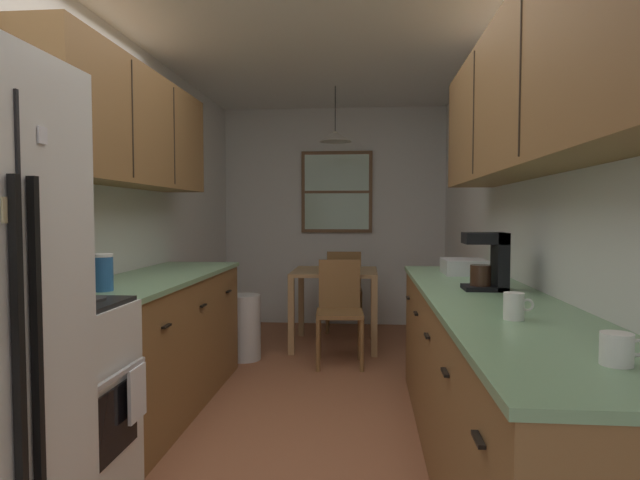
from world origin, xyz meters
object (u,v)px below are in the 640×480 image
(storage_canister, at_px, (102,272))
(microwave_over_range, at_px, (9,132))
(dining_table, at_px, (335,283))
(trash_bin, at_px, (245,327))
(mug_by_coffeemaker, at_px, (617,349))
(mug_spare, at_px, (514,306))
(dining_chair_far, at_px, (344,287))
(dish_rack, at_px, (464,267))
(stove_range, at_px, (42,409))
(table_serving_bowl, at_px, (336,267))
(dining_chair_near, at_px, (340,306))
(coffee_maker, at_px, (490,260))

(storage_canister, bearing_deg, microwave_over_range, -101.08)
(dining_table, height_order, trash_bin, dining_table)
(mug_by_coffeemaker, relative_size, mug_spare, 1.06)
(dining_chair_far, xyz_separation_m, dish_rack, (0.91, -2.17, 0.45))
(stove_range, height_order, mug_spare, stove_range)
(trash_bin, bearing_deg, table_serving_bowl, 35.15)
(stove_range, xyz_separation_m, table_serving_bowl, (1.08, 3.06, 0.31))
(stove_range, xyz_separation_m, mug_by_coffeemaker, (2.05, -0.64, 0.47))
(dining_table, relative_size, dish_rack, 2.42)
(dish_rack, bearing_deg, mug_spare, -93.44)
(trash_bin, bearing_deg, dining_chair_far, 54.80)
(stove_range, bearing_deg, dining_chair_near, 65.04)
(dining_chair_near, bearing_deg, stove_range, -114.96)
(microwave_over_range, relative_size, dining_chair_far, 0.68)
(dining_chair_near, height_order, mug_by_coffeemaker, mug_by_coffeemaker)
(dining_table, bearing_deg, stove_range, -109.18)
(dining_chair_near, xyz_separation_m, coffee_maker, (0.89, -1.71, 0.56))
(trash_bin, distance_m, coffee_maker, 2.58)
(microwave_over_range, bearing_deg, mug_by_coffeemaker, -16.51)
(dining_chair_near, height_order, table_serving_bowl, dining_chair_near)
(stove_range, relative_size, coffee_maker, 3.58)
(microwave_over_range, height_order, storage_canister, microwave_over_range)
(dining_chair_far, distance_m, trash_bin, 1.47)
(microwave_over_range, height_order, table_serving_bowl, microwave_over_range)
(microwave_over_range, relative_size, dish_rack, 1.79)
(dining_chair_near, distance_m, dish_rack, 1.37)
(coffee_maker, relative_size, mug_by_coffeemaker, 2.53)
(storage_canister, height_order, mug_by_coffeemaker, storage_canister)
(mug_spare, bearing_deg, dining_table, 105.68)
(microwave_over_range, xyz_separation_m, storage_canister, (0.11, 0.55, -0.65))
(microwave_over_range, xyz_separation_m, dining_table, (1.19, 3.08, -1.02))
(dining_chair_far, relative_size, table_serving_bowl, 4.75)
(table_serving_bowl, bearing_deg, storage_canister, -113.42)
(stove_range, bearing_deg, coffee_maker, 20.51)
(dining_chair_far, distance_m, mug_spare, 3.85)
(stove_range, distance_m, trash_bin, 2.53)
(stove_range, height_order, mug_by_coffeemaker, stove_range)
(dining_chair_near, xyz_separation_m, dish_rack, (0.89, -0.94, 0.45))
(microwave_over_range, bearing_deg, coffee_maker, 19.51)
(storage_canister, xyz_separation_m, table_serving_bowl, (1.09, 2.51, -0.22))
(microwave_over_range, height_order, dining_chair_far, microwave_over_range)
(dining_chair_near, relative_size, dining_chair_far, 1.00)
(dining_table, bearing_deg, dining_chair_near, -82.88)
(stove_range, bearing_deg, dish_rack, 36.81)
(coffee_maker, bearing_deg, mug_spare, -96.50)
(stove_range, bearing_deg, storage_canister, 90.58)
(microwave_over_range, xyz_separation_m, dish_rack, (2.16, 1.53, -0.70))
(stove_range, height_order, storage_canister, stove_range)
(mug_spare, bearing_deg, dining_chair_near, 107.68)
(dining_table, bearing_deg, mug_spare, -74.32)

